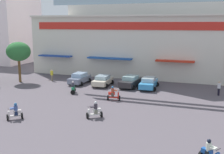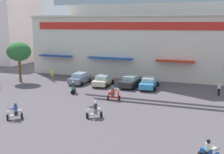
{
  "view_description": "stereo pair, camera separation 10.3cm",
  "coord_description": "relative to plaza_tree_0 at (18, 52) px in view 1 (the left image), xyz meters",
  "views": [
    {
      "loc": [
        9.31,
        -9.1,
        8.11
      ],
      "look_at": [
        -0.38,
        18.05,
        2.59
      ],
      "focal_mm": 44.92,
      "sensor_mm": 36.0,
      "label": 1
    },
    {
      "loc": [
        9.41,
        -9.06,
        8.11
      ],
      "look_at": [
        -0.38,
        18.05,
        2.59
      ],
      "focal_mm": 44.92,
      "sensor_mm": 36.0,
      "label": 2
    }
  ],
  "objects": [
    {
      "name": "ground_plane",
      "position": [
        15.9,
        -9.97,
        -4.27
      ],
      "size": [
        128.0,
        128.0,
        0.0
      ],
      "primitive_type": "plane",
      "color": "#544D54"
    },
    {
      "name": "scooter_rider_4",
      "position": [
        25.48,
        -15.65,
        -3.68
      ],
      "size": [
        1.38,
        1.1,
        1.44
      ],
      "color": "black",
      "rests_on": "ground"
    },
    {
      "name": "scooter_rider_2",
      "position": [
        15.92,
        -10.55,
        -3.66
      ],
      "size": [
        1.43,
        1.24,
        1.48
      ],
      "color": "black",
      "rests_on": "ground"
    },
    {
      "name": "flank_building_left",
      "position": [
        -14.84,
        16.65,
        2.39
      ],
      "size": [
        8.31,
        11.25,
        13.32
      ],
      "color": "white",
      "rests_on": "ground"
    },
    {
      "name": "plaza_tree_0",
      "position": [
        0.0,
        0.0,
        0.0
      ],
      "size": [
        3.44,
        3.07,
        5.63
      ],
      "color": "brown",
      "rests_on": "ground"
    },
    {
      "name": "scooter_rider_8",
      "position": [
        10.09,
        -3.35,
        -3.66
      ],
      "size": [
        1.0,
        1.47,
        1.5
      ],
      "color": "black",
      "rests_on": "ground"
    },
    {
      "name": "colonial_building",
      "position": [
        15.9,
        13.95,
        3.85
      ],
      "size": [
        36.99,
        18.94,
        18.39
      ],
      "color": "beige",
      "rests_on": "ground"
    },
    {
      "name": "parked_car_3",
      "position": [
        17.94,
        2.07,
        -3.54
      ],
      "size": [
        2.46,
        4.45,
        1.42
      ],
      "color": "#358BCA",
      "rests_on": "ground"
    },
    {
      "name": "parked_car_1",
      "position": [
        11.88,
        1.61,
        -3.56
      ],
      "size": [
        2.48,
        4.07,
        1.38
      ],
      "color": "beige",
      "rests_on": "ground"
    },
    {
      "name": "scooter_rider_6",
      "position": [
        15.57,
        -4.6,
        -3.62
      ],
      "size": [
        1.47,
        0.83,
        1.54
      ],
      "color": "black",
      "rests_on": "ground"
    },
    {
      "name": "pedestrian_2",
      "position": [
        3.85,
        2.13,
        -3.34
      ],
      "size": [
        0.5,
        0.5,
        1.65
      ],
      "color": "#7A6C57",
      "rests_on": "ground"
    },
    {
      "name": "parked_car_0",
      "position": [
        8.44,
        1.74,
        -3.52
      ],
      "size": [
        2.3,
        4.07,
        1.5
      ],
      "color": "slate",
      "rests_on": "ground"
    },
    {
      "name": "scooter_rider_7",
      "position": [
        9.64,
        -13.23,
        -3.67
      ],
      "size": [
        1.32,
        1.29,
        1.46
      ],
      "color": "black",
      "rests_on": "ground"
    },
    {
      "name": "pedestrian_1",
      "position": [
        26.25,
        1.34,
        -3.33
      ],
      "size": [
        0.44,
        0.44,
        1.66
      ],
      "color": "black",
      "rests_on": "ground"
    },
    {
      "name": "parked_car_2",
      "position": [
        15.58,
        2.13,
        -3.51
      ],
      "size": [
        2.63,
        4.51,
        1.49
      ],
      "color": "#2A2729",
      "rests_on": "ground"
    }
  ]
}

